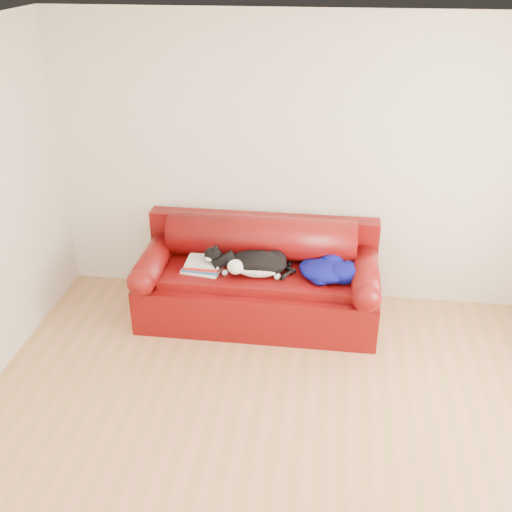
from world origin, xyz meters
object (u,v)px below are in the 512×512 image
Objects in this scene: book_stack at (203,265)px; blanket at (328,270)px; sofa_base at (258,294)px; cat at (257,264)px.

blanket reaches higher than book_stack.
blanket is (1.08, 0.02, 0.02)m from book_stack.
book_stack is at bearing -178.91° from blanket.
sofa_base is 2.84× the size of cat.
sofa_base is 4.09× the size of blanket.
blanket is at bearing -16.89° from cat.
cat reaches higher than book_stack.
sofa_base is 0.70m from blanket.
cat is (0.00, -0.10, 0.36)m from sofa_base.
cat is (0.47, -0.02, 0.05)m from book_stack.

